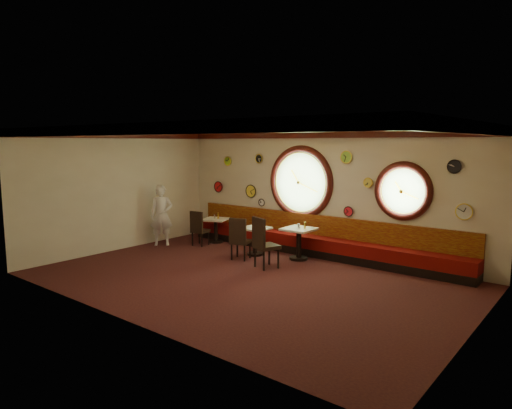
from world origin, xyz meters
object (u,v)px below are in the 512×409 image
chair_a (198,226)px  condiment_a_salt (214,216)px  condiment_c_salt (298,226)px  condiment_a_pepper (215,217)px  condiment_a_bottle (218,216)px  condiment_c_bottle (305,225)px  table_a (216,227)px  condiment_b_bottle (258,224)px  chair_b (239,236)px  condiment_b_salt (257,225)px  condiment_b_pepper (255,226)px  waiter (162,215)px  condiment_c_pepper (299,226)px  table_c (299,240)px  chair_c (263,239)px  table_b (255,238)px

chair_a → condiment_a_salt: 0.71m
condiment_c_salt → condiment_a_pepper: 2.97m
condiment_a_bottle → condiment_c_bottle: size_ratio=1.07×
table_a → condiment_b_bottle: condiment_b_bottle is taller
chair_b → condiment_a_bottle: chair_b is taller
chair_b → condiment_b_salt: bearing=75.4°
condiment_b_pepper → waiter: bearing=-166.7°
condiment_b_pepper → waiter: size_ratio=0.05×
condiment_c_salt → condiment_c_pepper: (0.02, 0.02, -0.00)m
condiment_b_salt → condiment_b_bottle: bearing=-26.8°
table_c → condiment_a_pepper: size_ratio=9.22×
condiment_c_salt → condiment_c_pepper: bearing=42.6°
condiment_a_salt → condiment_c_bottle: size_ratio=0.62×
condiment_b_bottle → condiment_c_bottle: condiment_c_bottle is taller
condiment_c_pepper → condiment_c_bottle: size_ratio=0.63×
condiment_a_pepper → condiment_b_bottle: 1.93m
condiment_c_salt → condiment_a_bottle: bearing=176.9°
condiment_c_pepper → condiment_b_bottle: condiment_c_pepper is taller
condiment_c_bottle → waiter: 4.25m
chair_b → condiment_a_bottle: (-1.77, 1.12, 0.19)m
chair_a → condiment_a_bottle: (0.14, 0.66, 0.23)m
chair_c → condiment_a_salt: bearing=175.0°
condiment_a_bottle → table_a: bearing=-165.2°
condiment_b_pepper → condiment_c_pepper: 1.16m
table_c → condiment_c_pepper: condiment_c_pepper is taller
table_a → condiment_a_bottle: condiment_a_bottle is taller
table_a → condiment_b_salt: bearing=-11.5°
table_a → condiment_b_salt: (1.82, -0.37, 0.33)m
chair_c → table_c: bearing=100.5°
condiment_a_pepper → condiment_a_bottle: 0.11m
condiment_b_salt → condiment_c_bottle: 1.35m
condiment_b_pepper → waiter: waiter is taller
condiment_a_bottle → waiter: size_ratio=0.10×
table_b → condiment_a_salt: bearing=165.5°
table_a → condiment_c_salt: (2.96, -0.13, 0.41)m
chair_c → condiment_b_bottle: 1.29m
chair_b → condiment_c_pepper: size_ratio=6.22×
table_c → condiment_a_bottle: size_ratio=4.46×
table_a → condiment_c_bottle: condiment_c_bottle is taller
table_a → waiter: 1.60m
chair_c → condiment_b_bottle: size_ratio=5.31×
condiment_a_bottle → condiment_b_bottle: 1.85m
chair_a → condiment_c_salt: bearing=0.4°
table_c → chair_a: size_ratio=1.30×
condiment_a_pepper → condiment_b_bottle: (1.89, -0.37, 0.05)m
condiment_b_salt → condiment_c_salt: bearing=11.7°
table_a → table_b: 1.90m
table_c → condiment_c_bottle: bearing=9.8°
chair_c → condiment_a_bottle: bearing=174.0°
condiment_a_salt → condiment_c_bottle: (3.23, -0.16, 0.12)m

